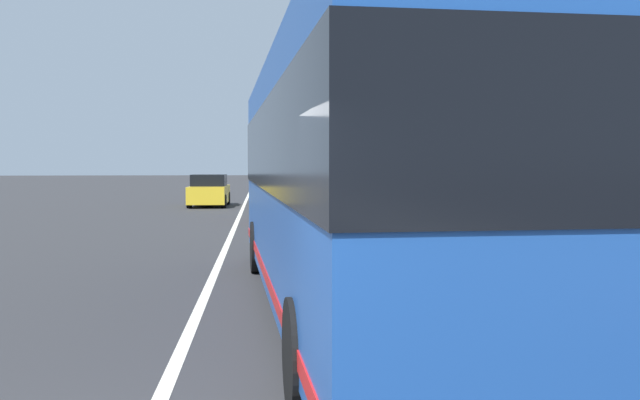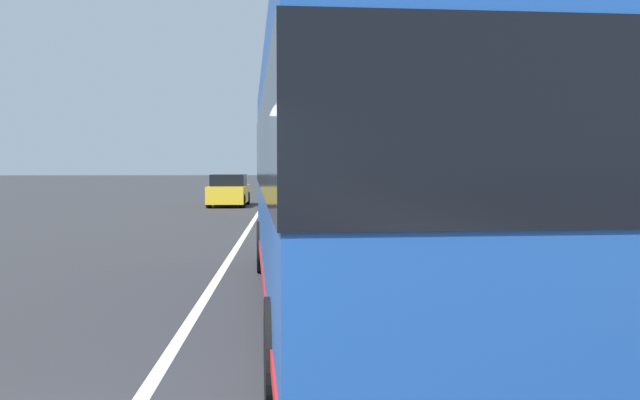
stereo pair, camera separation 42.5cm
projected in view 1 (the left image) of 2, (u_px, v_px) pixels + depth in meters
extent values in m
cube|color=#9E998E|center=(564.00, 261.00, 14.36)|extent=(110.00, 3.60, 0.14)
cube|color=silver|center=(217.00, 268.00, 13.74)|extent=(110.00, 0.16, 0.01)
cube|color=#1E4C9E|center=(352.00, 178.00, 9.61)|extent=(11.87, 3.15, 3.18)
cube|color=black|center=(352.00, 147.00, 9.59)|extent=(11.91, 3.19, 1.20)
cube|color=red|center=(352.00, 271.00, 9.69)|extent=(11.90, 3.18, 0.16)
cylinder|color=black|center=(258.00, 247.00, 13.25)|extent=(1.02, 0.36, 1.00)
cylinder|color=black|center=(372.00, 245.00, 13.57)|extent=(1.02, 0.36, 1.00)
cylinder|color=black|center=(304.00, 355.00, 5.82)|extent=(1.02, 0.36, 1.00)
cylinder|color=black|center=(552.00, 345.00, 6.14)|extent=(1.02, 0.36, 1.00)
cylinder|color=black|center=(598.00, 328.00, 7.62)|extent=(0.59, 0.13, 0.58)
cube|color=orange|center=(633.00, 324.00, 6.75)|extent=(1.30, 0.35, 0.33)
cylinder|color=#4C4C51|center=(604.00, 277.00, 7.46)|extent=(0.06, 0.06, 0.70)
cube|color=silver|center=(288.00, 194.00, 34.54)|extent=(4.20, 1.85, 0.77)
cube|color=black|center=(288.00, 181.00, 34.40)|extent=(2.12, 1.68, 0.54)
cylinder|color=black|center=(271.00, 197.00, 35.85)|extent=(0.64, 0.23, 0.64)
cylinder|color=black|center=(302.00, 197.00, 36.00)|extent=(0.64, 0.23, 0.64)
cylinder|color=black|center=(272.00, 200.00, 33.10)|extent=(0.64, 0.23, 0.64)
cylinder|color=black|center=(306.00, 200.00, 33.26)|extent=(0.64, 0.23, 0.64)
cube|color=red|center=(302.00, 205.00, 24.92)|extent=(4.17, 1.95, 0.83)
cube|color=black|center=(302.00, 186.00, 24.79)|extent=(1.93, 1.68, 0.59)
cylinder|color=black|center=(282.00, 210.00, 26.25)|extent=(0.65, 0.26, 0.64)
cylinder|color=black|center=(322.00, 210.00, 26.29)|extent=(0.65, 0.26, 0.64)
cylinder|color=black|center=(280.00, 215.00, 23.57)|extent=(0.65, 0.26, 0.64)
cylinder|color=black|center=(324.00, 215.00, 23.61)|extent=(0.65, 0.26, 0.64)
cube|color=gold|center=(209.00, 194.00, 33.18)|extent=(3.99, 1.85, 0.82)
cube|color=black|center=(209.00, 180.00, 33.11)|extent=(1.90, 1.67, 0.56)
cylinder|color=black|center=(224.00, 201.00, 31.95)|extent=(0.64, 0.23, 0.64)
cylinder|color=black|center=(189.00, 201.00, 31.84)|extent=(0.64, 0.23, 0.64)
cylinder|color=black|center=(228.00, 198.00, 34.55)|extent=(0.64, 0.23, 0.64)
cylinder|color=black|center=(196.00, 198.00, 34.45)|extent=(0.64, 0.23, 0.64)
cylinder|color=brown|center=(532.00, 163.00, 17.46)|extent=(0.30, 0.30, 4.29)
sphere|color=#1E5B26|center=(534.00, 46.00, 17.30)|extent=(2.80, 2.80, 2.80)
cylinder|color=brown|center=(413.00, 176.00, 26.89)|extent=(0.43, 0.43, 3.20)
sphere|color=#337F38|center=(414.00, 111.00, 26.75)|extent=(3.23, 3.23, 3.23)
cylinder|color=slate|center=(505.00, 82.00, 19.19)|extent=(0.28, 0.28, 8.86)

